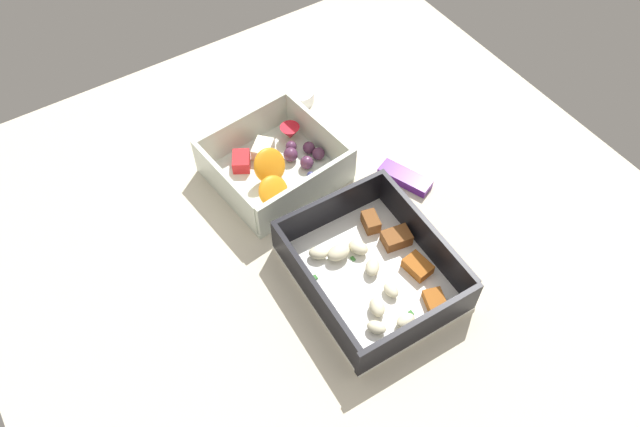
{
  "coord_description": "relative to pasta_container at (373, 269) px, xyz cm",
  "views": [
    {
      "loc": [
        36.13,
        -24.28,
        63.37
      ],
      "look_at": [
        -1.17,
        -0.18,
        4.0
      ],
      "focal_mm": 34.43,
      "sensor_mm": 36.0,
      "label": 1
    }
  ],
  "objects": [
    {
      "name": "fruit_bowl",
      "position": [
        -19.54,
        -1.45,
        0.27
      ],
      "size": [
        15.76,
        16.57,
        5.54
      ],
      "rotation": [
        0.0,
        0.0,
        0.11
      ],
      "color": "silver",
      "rests_on": "table_surface"
    },
    {
      "name": "candy_bar",
      "position": [
        -9.47,
        12.0,
        -1.05
      ],
      "size": [
        7.39,
        4.9,
        1.2
      ],
      "primitive_type": "cube",
      "rotation": [
        0.0,
        0.0,
        0.39
      ],
      "color": "#51197A",
      "rests_on": "table_surface"
    },
    {
      "name": "table_surface",
      "position": [
        -8.56,
        -0.77,
        -2.65
      ],
      "size": [
        80.0,
        80.0,
        2.0
      ],
      "primitive_type": "cube",
      "color": "beige",
      "rests_on": "ground"
    },
    {
      "name": "paper_cup_liner",
      "position": [
        -29.66,
        8.51,
        -0.72
      ],
      "size": [
        4.02,
        4.02,
        1.86
      ],
      "primitive_type": "cylinder",
      "color": "white",
      "rests_on": "table_surface"
    },
    {
      "name": "pasta_container",
      "position": [
        0.0,
        0.0,
        0.0
      ],
      "size": [
        19.37,
        16.18,
        5.38
      ],
      "rotation": [
        0.0,
        0.0,
        -0.03
      ],
      "color": "white",
      "rests_on": "table_surface"
    }
  ]
}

